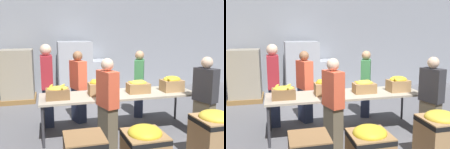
{
  "view_description": "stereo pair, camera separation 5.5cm",
  "coord_description": "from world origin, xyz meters",
  "views": [
    {
      "loc": [
        -1.37,
        -4.62,
        2.01
      ],
      "look_at": [
        -0.17,
        -0.1,
        1.2
      ],
      "focal_mm": 40.0,
      "sensor_mm": 36.0,
      "label": 1
    },
    {
      "loc": [
        -1.32,
        -4.64,
        2.01
      ],
      "look_at": [
        -0.17,
        -0.1,
        1.2
      ],
      "focal_mm": 40.0,
      "sensor_mm": 36.0,
      "label": 2
    }
  ],
  "objects": [
    {
      "name": "volunteer_2",
      "position": [
        -0.71,
        0.79,
        0.79
      ],
      "size": [
        0.35,
        0.47,
        1.59
      ],
      "rotation": [
        0.0,
        0.0,
        -1.21
      ],
      "color": "#2D3856",
      "rests_on": "ground_plane"
    },
    {
      "name": "donation_bin_1",
      "position": [
        -0.06,
        -1.51,
        0.37
      ],
      "size": [
        0.58,
        0.58,
        0.69
      ],
      "color": "#A37A4C",
      "rests_on": "ground_plane"
    },
    {
      "name": "ground_plane",
      "position": [
        0.0,
        0.0,
        0.0
      ],
      "size": [
        30.0,
        30.0,
        0.0
      ],
      "primitive_type": "plane",
      "color": "slate"
    },
    {
      "name": "sorting_table",
      "position": [
        0.0,
        0.0,
        0.75
      ],
      "size": [
        3.07,
        0.87,
        0.79
      ],
      "color": "#B2A893",
      "rests_on": "ground_plane"
    },
    {
      "name": "pallet_stack_0",
      "position": [
        0.03,
        3.12,
        0.54
      ],
      "size": [
        0.98,
        0.98,
        1.1
      ],
      "color": "olive",
      "rests_on": "ground_plane"
    },
    {
      "name": "pallet_stack_2",
      "position": [
        -0.55,
        2.9,
        0.84
      ],
      "size": [
        1.06,
        1.06,
        1.71
      ],
      "color": "olive",
      "rests_on": "ground_plane"
    },
    {
      "name": "wall_back",
      "position": [
        0.0,
        3.7,
        2.0
      ],
      "size": [
        16.0,
        0.08,
        4.0
      ],
      "color": "#9399A3",
      "rests_on": "ground_plane"
    },
    {
      "name": "banana_box_1",
      "position": [
        -0.4,
        0.01,
        0.95
      ],
      "size": [
        0.4,
        0.32,
        0.32
      ],
      "color": "tan",
      "rests_on": "sorting_table"
    },
    {
      "name": "banana_box_0",
      "position": [
        -1.2,
        -0.08,
        0.91
      ],
      "size": [
        0.42,
        0.37,
        0.26
      ],
      "color": "olive",
      "rests_on": "sorting_table"
    },
    {
      "name": "volunteer_3",
      "position": [
        1.42,
        -0.76,
        0.78
      ],
      "size": [
        0.34,
        0.47,
        1.57
      ],
      "rotation": [
        0.0,
        0.0,
        1.9
      ],
      "color": "#6B604C",
      "rests_on": "ground_plane"
    },
    {
      "name": "volunteer_0",
      "position": [
        0.74,
        0.81,
        0.78
      ],
      "size": [
        0.36,
        0.47,
        1.57
      ],
      "rotation": [
        0.0,
        0.0,
        -1.99
      ],
      "color": "#2D3856",
      "rests_on": "ground_plane"
    },
    {
      "name": "pallet_stack_1",
      "position": [
        -2.18,
        2.92,
        0.74
      ],
      "size": [
        0.94,
        0.94,
        1.5
      ],
      "color": "olive",
      "rests_on": "ground_plane"
    },
    {
      "name": "volunteer_4",
      "position": [
        -1.38,
        0.73,
        0.87
      ],
      "size": [
        0.24,
        0.47,
        1.76
      ],
      "rotation": [
        0.0,
        0.0,
        -1.55
      ],
      "color": "#2D3856",
      "rests_on": "ground_plane"
    },
    {
      "name": "banana_box_3",
      "position": [
        1.12,
        -0.06,
        0.95
      ],
      "size": [
        0.42,
        0.36,
        0.31
      ],
      "color": "tan",
      "rests_on": "sorting_table"
    },
    {
      "name": "volunteer_1",
      "position": [
        -0.4,
        -0.65,
        0.78
      ],
      "size": [
        0.32,
        0.47,
        1.58
      ],
      "rotation": [
        0.0,
        0.0,
        1.86
      ],
      "color": "#6B604C",
      "rests_on": "ground_plane"
    },
    {
      "name": "donation_bin_2",
      "position": [
        1.1,
        -1.51,
        0.43
      ],
      "size": [
        0.59,
        0.59,
        0.82
      ],
      "color": "tan",
      "rests_on": "ground_plane"
    },
    {
      "name": "banana_box_2",
      "position": [
        0.39,
        -0.03,
        0.92
      ],
      "size": [
        0.44,
        0.29,
        0.26
      ],
      "color": "#A37A4C",
      "rests_on": "sorting_table"
    }
  ]
}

